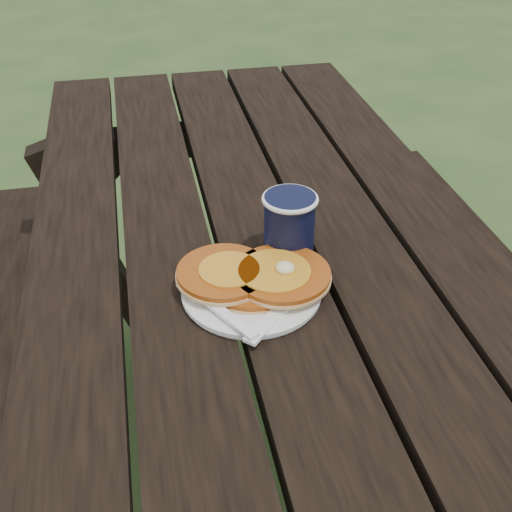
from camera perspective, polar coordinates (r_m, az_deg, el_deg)
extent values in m
cube|color=black|center=(1.02, 1.22, -1.47)|extent=(0.75, 1.80, 0.04)
cylinder|color=white|center=(0.94, -0.41, -3.20)|extent=(0.23, 0.23, 0.01)
cylinder|color=#B05113|center=(0.94, -0.35, -2.20)|extent=(0.14, 0.14, 0.01)
cylinder|color=#B05113|center=(0.94, -2.92, -1.49)|extent=(0.14, 0.14, 0.01)
cylinder|color=#B05113|center=(0.94, 2.32, -1.65)|extent=(0.14, 0.14, 0.01)
cylinder|color=#BC781A|center=(0.93, 1.66, -1.28)|extent=(0.11, 0.11, 0.00)
ellipsoid|color=#F4E59E|center=(0.93, 2.60, -1.06)|extent=(0.03, 0.03, 0.02)
cube|color=white|center=(0.90, 2.42, -4.44)|extent=(0.14, 0.14, 0.00)
cylinder|color=black|center=(1.00, 2.97, 2.64)|extent=(0.08, 0.08, 0.11)
torus|color=white|center=(0.97, 3.05, 5.09)|extent=(0.09, 0.09, 0.01)
cylinder|color=black|center=(0.97, 3.05, 4.99)|extent=(0.07, 0.07, 0.01)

